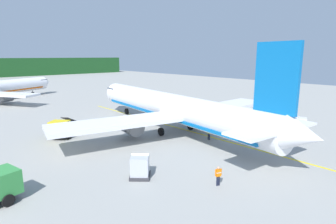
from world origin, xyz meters
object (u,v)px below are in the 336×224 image
(cargo_container_far, at_px, (140,167))
(crew_marshaller, at_px, (209,132))
(cargo_container_near, at_px, (300,124))
(crew_loader_left, at_px, (218,174))
(service_truck_fuel, at_px, (64,128))
(cargo_container_mid, at_px, (234,124))
(airliner_foreground, at_px, (172,108))

(cargo_container_far, relative_size, crew_marshaller, 1.43)
(cargo_container_near, bearing_deg, cargo_container_far, 173.33)
(cargo_container_far, height_order, crew_loader_left, cargo_container_far)
(service_truck_fuel, bearing_deg, cargo_container_mid, -34.64)
(airliner_foreground, height_order, cargo_container_near, airliner_foreground)
(crew_loader_left, bearing_deg, cargo_container_far, 124.40)
(airliner_foreground, height_order, cargo_container_mid, airliner_foreground)
(airliner_foreground, xyz_separation_m, service_truck_fuel, (-12.61, 7.64, -2.22))
(service_truck_fuel, distance_m, crew_marshaller, 19.16)
(airliner_foreground, xyz_separation_m, crew_marshaller, (0.69, -6.15, -2.37))
(service_truck_fuel, xyz_separation_m, cargo_container_near, (26.13, -19.91, -0.17))
(service_truck_fuel, relative_size, cargo_container_near, 2.66)
(crew_marshaller, bearing_deg, cargo_container_mid, 3.78)
(airliner_foreground, xyz_separation_m, cargo_container_near, (13.52, -12.27, -2.38))
(cargo_container_far, xyz_separation_m, crew_marshaller, (13.24, 3.07, 0.02))
(cargo_container_near, bearing_deg, crew_loader_left, -173.33)
(airliner_foreground, xyz_separation_m, crew_loader_left, (-8.68, -14.87, -2.40))
(crew_loader_left, bearing_deg, crew_marshaller, 42.95)
(cargo_container_near, distance_m, cargo_container_mid, 9.39)
(service_truck_fuel, height_order, cargo_container_mid, service_truck_fuel)
(service_truck_fuel, distance_m, cargo_container_mid, 23.55)
(cargo_container_near, xyz_separation_m, cargo_container_far, (-26.07, 3.05, -0.01))
(cargo_container_near, height_order, cargo_container_mid, cargo_container_near)
(crew_marshaller, bearing_deg, cargo_container_far, -166.93)
(cargo_container_near, relative_size, cargo_container_far, 0.92)
(cargo_container_far, bearing_deg, cargo_container_mid, 10.20)
(cargo_container_mid, distance_m, crew_loader_left, 17.94)
(cargo_container_near, distance_m, cargo_container_far, 26.25)
(service_truck_fuel, bearing_deg, airliner_foreground, -31.20)
(airliner_foreground, xyz_separation_m, cargo_container_mid, (6.76, -5.75, -2.44))
(airliner_foreground, relative_size, crew_loader_left, 24.83)
(cargo_container_mid, bearing_deg, cargo_container_far, -169.80)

